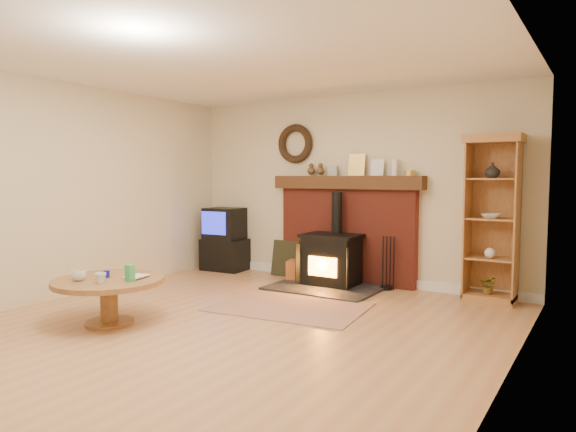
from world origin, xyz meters
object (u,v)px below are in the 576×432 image
Objects in this scene: tv_unit at (225,240)px; curio_cabinet at (492,219)px; wood_stove at (330,261)px; coffee_table at (108,287)px.

tv_unit is 3.98m from curio_cabinet.
wood_stove is at bearing -171.83° from curio_cabinet.
wood_stove reaches higher than coffee_table.
coffee_table is (0.92, -2.93, -0.10)m from tv_unit.
coffee_table is (-3.03, -3.02, -0.61)m from curio_cabinet.
tv_unit is 3.07m from coffee_table.
curio_cabinet is (1.97, 0.28, 0.64)m from wood_stove.
tv_unit reaches higher than coffee_table.
curio_cabinet reaches higher than tv_unit.
wood_stove is 1.99m from tv_unit.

